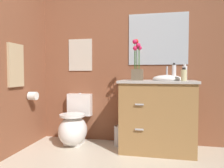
{
  "coord_description": "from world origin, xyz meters",
  "views": [
    {
      "loc": [
        0.39,
        -1.48,
        0.98
      ],
      "look_at": [
        -0.2,
        1.32,
        0.84
      ],
      "focal_mm": 35.8,
      "sensor_mm": 36.0,
      "label": 1
    }
  ],
  "objects": [
    {
      "name": "vanity_cabinet",
      "position": [
        0.38,
        1.37,
        0.46
      ],
      "size": [
        0.94,
        0.56,
        1.07
      ],
      "color": "#9E7242",
      "rests_on": "ground_plane"
    },
    {
      "name": "hanging_towel",
      "position": [
        -1.3,
        0.93,
        1.08
      ],
      "size": [
        0.03,
        0.28,
        0.52
      ],
      "primitive_type": "cube",
      "color": "tan"
    },
    {
      "name": "toilet_paper_roll",
      "position": [
        -1.25,
        1.2,
        0.68
      ],
      "size": [
        0.11,
        0.11,
        0.11
      ],
      "primitive_type": "cylinder",
      "rotation": [
        0.0,
        1.57,
        0.0
      ],
      "color": "white"
    },
    {
      "name": "wall_poster",
      "position": [
        -0.75,
        1.66,
        1.25
      ],
      "size": [
        0.36,
        0.01,
        0.46
      ],
      "primitive_type": "cube",
      "color": "beige"
    },
    {
      "name": "trash_bin",
      "position": [
        -0.11,
        1.47,
        0.14
      ],
      "size": [
        0.18,
        0.18,
        0.27
      ],
      "color": "#B7B7BC",
      "rests_on": "ground_plane"
    },
    {
      "name": "soap_bottle",
      "position": [
        0.57,
        1.33,
        0.99
      ],
      "size": [
        0.05,
        0.05,
        0.21
      ],
      "color": "white",
      "rests_on": "vanity_cabinet"
    },
    {
      "name": "hand_wash_bottle",
      "position": [
        0.7,
        1.35,
        0.99
      ],
      "size": [
        0.06,
        0.06,
        0.2
      ],
      "color": "white",
      "rests_on": "vanity_cabinet"
    },
    {
      "name": "lotion_bottle",
      "position": [
        0.67,
        1.21,
        0.96
      ],
      "size": [
        0.07,
        0.07,
        0.16
      ],
      "color": "beige",
      "rests_on": "vanity_cabinet"
    },
    {
      "name": "wall_mirror",
      "position": [
        0.37,
        1.66,
        1.45
      ],
      "size": [
        0.8,
        0.01,
        0.7
      ],
      "primitive_type": "cube",
      "color": "#B2BCC6"
    },
    {
      "name": "wall_back",
      "position": [
        0.2,
        1.69,
        1.25
      ],
      "size": [
        4.1,
        0.05,
        2.5
      ],
      "primitive_type": "cube",
      "color": "brown",
      "rests_on": "ground_plane"
    },
    {
      "name": "flower_vase",
      "position": [
        0.13,
        1.32,
        1.07
      ],
      "size": [
        0.14,
        0.14,
        0.52
      ],
      "color": "brown",
      "rests_on": "vanity_cabinet"
    },
    {
      "name": "toilet",
      "position": [
        -0.75,
        1.4,
        0.24
      ],
      "size": [
        0.38,
        0.59,
        0.69
      ],
      "color": "white",
      "rests_on": "ground_plane"
    }
  ]
}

